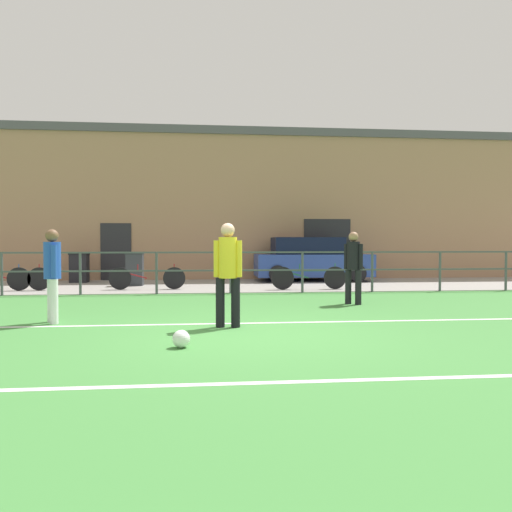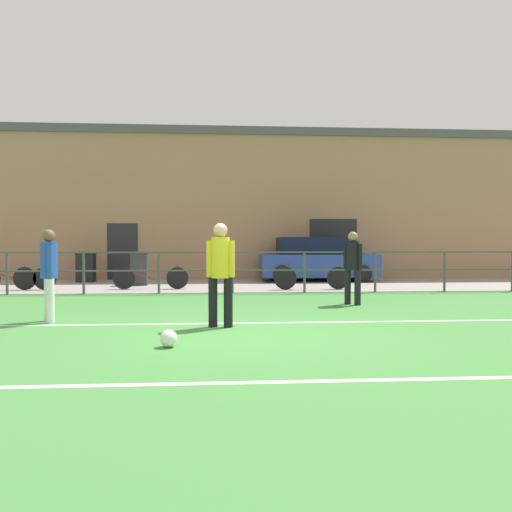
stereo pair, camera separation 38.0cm
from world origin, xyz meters
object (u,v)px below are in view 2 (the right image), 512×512
Objects in this scene: player_winger at (49,269)px; bicycle_parked_1 at (151,278)px; player_goalkeeper at (353,263)px; trash_bin_0 at (86,267)px; soccer_ball_match at (169,338)px; bicycle_parked_3 at (17,278)px; parked_car_red at (317,260)px; player_striker at (220,268)px; trash_bin_1 at (140,268)px; bicycle_parked_2 at (312,278)px.

player_winger is 6.01m from bicycle_parked_1.
trash_bin_0 is (-7.66, 6.75, -0.39)m from player_goalkeeper.
player_goalkeeper is 5.70m from soccer_ball_match.
parked_car_red is at bearing 16.66° from bicycle_parked_3.
soccer_ball_match is at bearing -80.44° from bicycle_parked_1.
bicycle_parked_3 is at bearing 0.61° from player_winger.
parked_car_red is at bearing 26.94° from bicycle_parked_1.
player_goalkeeper is at bearing -41.41° from trash_bin_0.
player_goalkeeper is 6.94× the size of soccer_ball_match.
player_striker is 8.46m from trash_bin_1.
bicycle_parked_1 reaches higher than soccer_ball_match.
player_goalkeeper is at bearing -23.66° from bicycle_parked_3.
bicycle_parked_1 is (-1.38, 8.19, 0.24)m from soccer_ball_match.
trash_bin_0 reaches higher than soccer_ball_match.
player_winger is at bearing -136.08° from bicycle_parked_2.
player_goalkeeper is 7.68m from trash_bin_1.
player_winger is 3.35m from soccer_ball_match.
bicycle_parked_1 is at bearing -47.48° from trash_bin_0.
trash_bin_0 is (-7.36, 3.32, 0.17)m from bicycle_parked_2.
player_goalkeeper reaches higher than parked_car_red.
player_striker is at bearing 65.84° from soccer_ball_match.
soccer_ball_match is at bearing -160.11° from player_winger.
bicycle_parked_1 is at bearing 99.56° from soccer_ball_match.
bicycle_parked_3 is (-5.91, 6.65, -0.61)m from player_striker.
trash_bin_1 reaches higher than bicycle_parked_1.
player_goalkeeper is 10.22m from trash_bin_0.
parked_car_red is 1.85× the size of bicycle_parked_2.
bicycle_parked_1 is (-2.07, 6.65, -0.62)m from player_striker.
parked_car_red is 8.13m from trash_bin_0.
bicycle_parked_3 is 3.12m from trash_bin_0.
player_striker is at bearing -63.72° from trash_bin_0.
player_striker reaches higher than bicycle_parked_1.
bicycle_parked_1 is 4.75m from bicycle_parked_2.
player_striker reaches higher than trash_bin_1.
soccer_ball_match is 0.11× the size of bicycle_parked_1.
player_winger reaches higher than soccer_ball_match.
bicycle_parked_2 is 2.08× the size of trash_bin_1.
player_winger is 0.73× the size of bicycle_parked_2.
bicycle_parked_2 is at bearing -5.48° from bicycle_parked_1.
bicycle_parked_3 reaches higher than soccer_ball_match.
trash_bin_0 is 0.96× the size of trash_bin_1.
player_striker is 1.66× the size of trash_bin_0.
soccer_ball_match is (2.32, -2.28, -0.81)m from player_winger.
trash_bin_0 is at bearing 132.52° from bicycle_parked_1.
parked_car_red is (0.47, 6.68, -0.17)m from player_goalkeeper.
bicycle_parked_3 reaches higher than bicycle_parked_1.
bicycle_parked_3 is at bearing 122.52° from soccer_ball_match.
player_winger is 0.39× the size of parked_car_red.
bicycle_parked_3 is at bearing 17.08° from player_goalkeeper.
bicycle_parked_1 is 0.99× the size of bicycle_parked_2.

